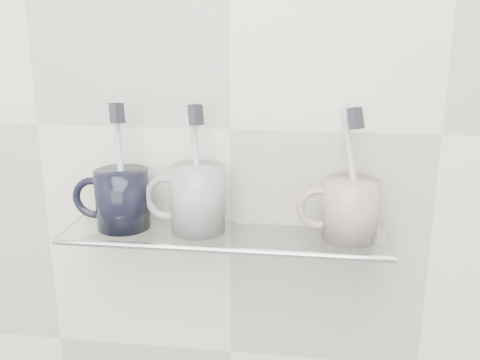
% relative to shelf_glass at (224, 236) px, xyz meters
% --- Properties ---
extents(wall_back, '(2.50, 0.00, 2.50)m').
position_rel_shelf_glass_xyz_m(wall_back, '(0.00, 0.06, 0.15)').
color(wall_back, silver).
rests_on(wall_back, ground).
extents(shelf_glass, '(0.50, 0.12, 0.01)m').
position_rel_shelf_glass_xyz_m(shelf_glass, '(0.00, 0.00, 0.00)').
color(shelf_glass, silver).
rests_on(shelf_glass, wall_back).
extents(shelf_rail, '(0.50, 0.01, 0.01)m').
position_rel_shelf_glass_xyz_m(shelf_rail, '(0.00, -0.06, 0.00)').
color(shelf_rail, silver).
rests_on(shelf_rail, shelf_glass).
extents(bracket_left, '(0.02, 0.03, 0.02)m').
position_rel_shelf_glass_xyz_m(bracket_left, '(-0.21, 0.05, -0.01)').
color(bracket_left, silver).
rests_on(bracket_left, wall_back).
extents(bracket_right, '(0.02, 0.03, 0.02)m').
position_rel_shelf_glass_xyz_m(bracket_right, '(0.21, 0.05, -0.01)').
color(bracket_right, silver).
rests_on(bracket_right, wall_back).
extents(mug_left, '(0.10, 0.10, 0.09)m').
position_rel_shelf_glass_xyz_m(mug_left, '(-0.16, 0.00, 0.05)').
color(mug_left, black).
rests_on(mug_left, shelf_glass).
extents(mug_left_handle, '(0.07, 0.01, 0.07)m').
position_rel_shelf_glass_xyz_m(mug_left_handle, '(-0.21, 0.00, 0.05)').
color(mug_left_handle, black).
rests_on(mug_left_handle, mug_left).
extents(toothbrush_left, '(0.03, 0.05, 0.19)m').
position_rel_shelf_glass_xyz_m(toothbrush_left, '(-0.16, 0.00, 0.10)').
color(toothbrush_left, '#A0B5C4').
rests_on(toothbrush_left, mug_left).
extents(bristles_left, '(0.02, 0.03, 0.03)m').
position_rel_shelf_glass_xyz_m(bristles_left, '(-0.16, 0.00, 0.19)').
color(bristles_left, '#252730').
rests_on(bristles_left, toothbrush_left).
extents(mug_center, '(0.11, 0.11, 0.10)m').
position_rel_shelf_glass_xyz_m(mug_center, '(-0.04, 0.00, 0.06)').
color(mug_center, white).
rests_on(mug_center, shelf_glass).
extents(mug_center_handle, '(0.07, 0.01, 0.07)m').
position_rel_shelf_glass_xyz_m(mug_center_handle, '(-0.09, 0.00, 0.06)').
color(mug_center_handle, white).
rests_on(mug_center_handle, mug_center).
extents(toothbrush_center, '(0.03, 0.05, 0.19)m').
position_rel_shelf_glass_xyz_m(toothbrush_center, '(-0.04, 0.00, 0.10)').
color(toothbrush_center, '#A3A8B4').
rests_on(toothbrush_center, mug_center).
extents(bristles_center, '(0.02, 0.03, 0.03)m').
position_rel_shelf_glass_xyz_m(bristles_center, '(-0.04, 0.00, 0.19)').
color(bristles_center, '#252730').
rests_on(bristles_center, toothbrush_center).
extents(mug_right, '(0.09, 0.09, 0.09)m').
position_rel_shelf_glass_xyz_m(mug_right, '(0.19, 0.00, 0.05)').
color(mug_right, silver).
rests_on(mug_right, shelf_glass).
extents(mug_right_handle, '(0.07, 0.01, 0.07)m').
position_rel_shelf_glass_xyz_m(mug_right_handle, '(0.14, 0.00, 0.05)').
color(mug_right_handle, silver).
rests_on(mug_right_handle, mug_right).
extents(toothbrush_right, '(0.05, 0.06, 0.19)m').
position_rel_shelf_glass_xyz_m(toothbrush_right, '(0.19, 0.00, 0.10)').
color(toothbrush_right, '#BBAAA8').
rests_on(toothbrush_right, mug_right).
extents(bristles_right, '(0.03, 0.03, 0.03)m').
position_rel_shelf_glass_xyz_m(bristles_right, '(0.19, 0.00, 0.19)').
color(bristles_right, '#252730').
rests_on(bristles_right, toothbrush_right).
extents(chrome_cap, '(0.04, 0.04, 0.02)m').
position_rel_shelf_glass_xyz_m(chrome_cap, '(0.22, 0.00, 0.01)').
color(chrome_cap, silver).
rests_on(chrome_cap, shelf_glass).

